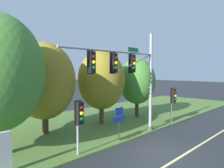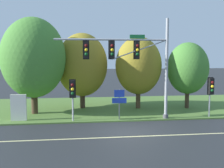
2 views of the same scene
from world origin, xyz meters
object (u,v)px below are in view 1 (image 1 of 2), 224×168
(tree_behind_signpost, at_px, (101,80))
(tree_mid_verge, at_px, (137,81))
(route_sign_post, at_px, (119,118))
(pedestrian_signal_near_kerb, at_px, (79,116))
(tree_left_of_mast, at_px, (45,81))
(pedestrian_signal_further_along, at_px, (173,98))
(traffic_signal_mast, at_px, (130,72))

(tree_behind_signpost, relative_size, tree_mid_verge, 1.09)
(route_sign_post, height_order, tree_mid_verge, tree_mid_verge)
(pedestrian_signal_near_kerb, distance_m, route_sign_post, 3.45)
(tree_left_of_mast, bearing_deg, route_sign_post, -62.74)
(tree_left_of_mast, bearing_deg, pedestrian_signal_near_kerb, -99.07)
(pedestrian_signal_further_along, xyz_separation_m, route_sign_post, (-7.00, 0.13, -0.74))
(pedestrian_signal_near_kerb, bearing_deg, tree_behind_signpost, 37.18)
(traffic_signal_mast, xyz_separation_m, tree_behind_signpost, (1.38, 4.27, -0.76))
(pedestrian_signal_near_kerb, distance_m, tree_mid_verge, 10.86)
(traffic_signal_mast, distance_m, pedestrian_signal_further_along, 6.46)
(tree_left_of_mast, bearing_deg, tree_behind_signpost, -9.13)
(pedestrian_signal_near_kerb, height_order, tree_left_of_mast, tree_left_of_mast)
(pedestrian_signal_further_along, xyz_separation_m, tree_mid_verge, (-0.30, 3.78, 1.35))
(route_sign_post, height_order, tree_left_of_mast, tree_left_of_mast)
(route_sign_post, bearing_deg, pedestrian_signal_near_kerb, -176.98)
(traffic_signal_mast, height_order, pedestrian_signal_further_along, traffic_signal_mast)
(pedestrian_signal_near_kerb, bearing_deg, pedestrian_signal_further_along, 0.26)
(traffic_signal_mast, bearing_deg, pedestrian_signal_further_along, -0.33)
(route_sign_post, relative_size, tree_mid_verge, 0.38)
(tree_mid_verge, bearing_deg, traffic_signal_mast, -146.77)
(traffic_signal_mast, distance_m, tree_mid_verge, 6.91)
(pedestrian_signal_near_kerb, height_order, tree_behind_signpost, tree_behind_signpost)
(traffic_signal_mast, relative_size, tree_mid_verge, 1.43)
(pedestrian_signal_near_kerb, distance_m, tree_left_of_mast, 5.47)
(pedestrian_signal_near_kerb, xyz_separation_m, tree_behind_signpost, (5.73, 4.35, 1.62))
(route_sign_post, relative_size, tree_behind_signpost, 0.35)
(traffic_signal_mast, bearing_deg, tree_mid_verge, 33.23)
(route_sign_post, xyz_separation_m, tree_mid_verge, (6.70, 3.65, 2.09))
(tree_mid_verge, bearing_deg, pedestrian_signal_further_along, -85.40)
(traffic_signal_mast, distance_m, pedestrian_signal_near_kerb, 4.96)
(pedestrian_signal_further_along, relative_size, tree_mid_verge, 0.52)
(pedestrian_signal_near_kerb, xyz_separation_m, pedestrian_signal_further_along, (10.38, 0.05, 0.03))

